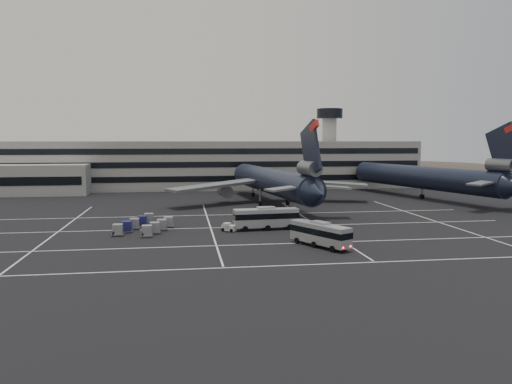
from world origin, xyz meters
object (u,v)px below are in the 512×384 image
trijet_main (272,181)px  bus_near (320,233)px  tug_a (162,224)px  uld_cluster (145,225)px  bus_far (266,217)px

trijet_main → bus_near: 44.77m
trijet_main → tug_a: size_ratio=25.32×
tug_a → uld_cluster: 3.25m
bus_far → trijet_main: bearing=-16.4°
tug_a → trijet_main: bearing=50.8°
trijet_main → tug_a: (-23.25, -26.57, -4.62)m
tug_a → bus_near: bearing=-37.6°
tug_a → uld_cluster: bearing=-140.9°
bus_far → tug_a: bus_far is taller
bus_far → bus_near: bearing=-164.3°
trijet_main → uld_cluster: trijet_main is taller
trijet_main → tug_a: 35.61m
bus_near → uld_cluster: 29.23m
bus_near → bus_far: bus_far is taller
trijet_main → uld_cluster: size_ratio=3.89×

